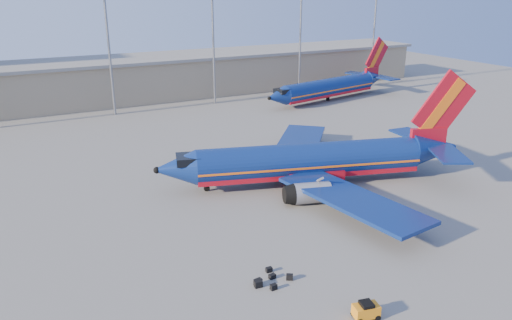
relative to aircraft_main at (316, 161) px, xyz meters
The scene contains 7 objects.
ground 9.08m from the aircraft_main, behind, with size 220.00×220.00×0.00m, color slate.
terminal_building 57.29m from the aircraft_main, 88.61° to the left, with size 122.00×16.00×8.50m.
light_mast_row 47.73m from the aircraft_main, 94.56° to the left, with size 101.60×1.60×28.65m.
aircraft_main is the anchor object (origin of this frame).
aircraft_second 46.86m from the aircraft_main, 51.86° to the left, with size 34.85×14.91×11.93m.
baggage_tug 26.07m from the aircraft_main, 116.23° to the right, with size 2.04×1.48×1.33m.
luggage_pile 22.44m from the aircraft_main, 133.76° to the right, with size 3.39×2.78×0.55m.
Camera 1 is at (-23.76, -45.38, 22.53)m, focal length 35.00 mm.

